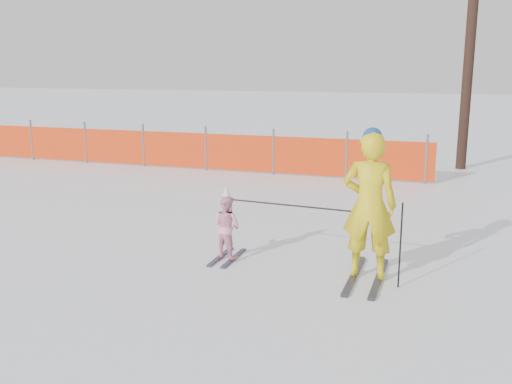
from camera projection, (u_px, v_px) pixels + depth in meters
ground at (245, 264)px, 8.47m from camera, size 120.00×120.00×0.00m
adult at (369, 205)px, 7.70m from camera, size 0.75×1.58×2.10m
child at (227, 226)px, 8.64m from camera, size 0.56×0.93×1.14m
ski_poles at (332, 220)px, 7.89m from camera, size 2.48×0.37×1.16m
safety_fence at (177, 149)px, 16.42m from camera, size 14.26×0.06×1.25m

